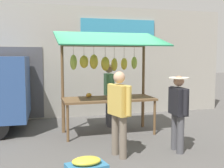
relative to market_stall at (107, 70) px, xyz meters
The scene contains 6 objects.
ground_plane 1.56m from the market_stall, 100.59° to the left, with size 40.00×40.00×0.00m, color #514F4C.
street_backdrop 2.13m from the market_stall, 89.28° to the right, with size 9.00×0.30×3.40m.
market_stall is the anchor object (origin of this frame).
vendor_with_sunhat 0.92m from the market_stall, 108.22° to the right, with size 0.43×0.71×1.67m.
shopper_in_grey_tee 2.07m from the market_stall, 120.67° to the left, with size 0.39×0.66×1.51m.
shopper_with_shopping_bag 1.77m from the market_stall, 82.83° to the left, with size 0.35×0.67×1.61m.
Camera 1 is at (1.75, 6.50, 1.91)m, focal length 45.09 mm.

